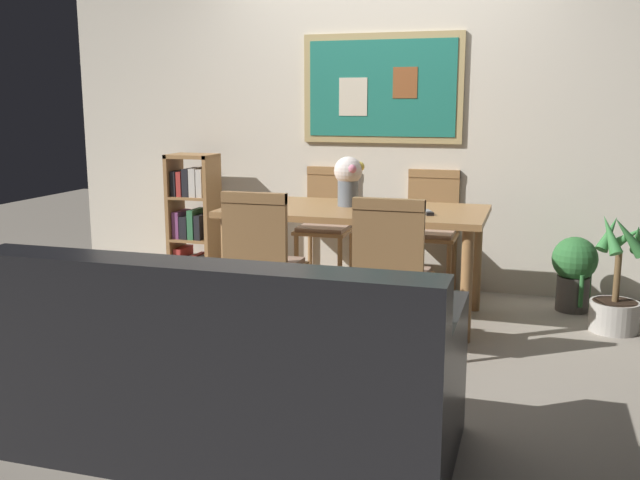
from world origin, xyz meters
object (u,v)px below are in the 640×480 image
(dining_table, at_px, (355,221))
(dining_chair_near_left, at_px, (261,255))
(tv_remote, at_px, (428,212))
(leather_couch, at_px, (227,377))
(bookshelf, at_px, (193,220))
(dining_chair_near_right, at_px, (391,265))
(flower_vase, at_px, (348,177))
(dining_chair_far_right, at_px, (431,221))
(potted_ivy, at_px, (574,269))
(dining_chair_far_left, at_px, (327,216))
(potted_palm, at_px, (616,291))

(dining_table, relative_size, dining_chair_near_left, 1.85)
(dining_table, bearing_deg, tv_remote, -12.79)
(leather_couch, distance_m, bookshelf, 2.91)
(dining_chair_near_right, distance_m, dining_chair_near_left, 0.77)
(leather_couch, bearing_deg, bookshelf, 119.49)
(leather_couch, height_order, tv_remote, leather_couch)
(flower_vase, bearing_deg, leather_couch, -88.91)
(dining_chair_near_right, height_order, bookshelf, bookshelf)
(tv_remote, bearing_deg, leather_couch, -105.55)
(dining_chair_far_right, relative_size, tv_remote, 5.65)
(dining_table, xyz_separation_m, dining_chair_far_right, (0.39, 0.74, -0.10))
(dining_chair_far_right, distance_m, potted_ivy, 1.06)
(leather_couch, bearing_deg, flower_vase, 91.09)
(leather_couch, distance_m, flower_vase, 2.14)
(dining_chair_far_left, distance_m, dining_chair_near_right, 1.69)
(leather_couch, bearing_deg, dining_chair_far_left, 97.88)
(potted_palm, bearing_deg, leather_couch, -128.23)
(dining_table, xyz_separation_m, dining_chair_near_left, (-0.37, -0.72, -0.10))
(flower_vase, relative_size, tv_remote, 2.04)
(dining_chair_far_right, height_order, dining_chair_near_left, same)
(tv_remote, bearing_deg, potted_ivy, 35.24)
(dining_table, relative_size, dining_chair_far_left, 1.85)
(dining_chair_near_left, relative_size, flower_vase, 2.77)
(potted_palm, bearing_deg, tv_remote, -167.77)
(dining_chair_near_left, bearing_deg, dining_chair_far_right, 62.39)
(dining_chair_far_right, bearing_deg, dining_table, -117.80)
(dining_chair_near_left, bearing_deg, flower_vase, 69.15)
(dining_chair_near_right, bearing_deg, leather_couch, -109.15)
(dining_chair_far_left, bearing_deg, dining_chair_far_right, 0.67)
(dining_table, distance_m, flower_vase, 0.30)
(potted_ivy, bearing_deg, bookshelf, 179.57)
(potted_palm, distance_m, tv_remote, 1.26)
(dining_chair_far_left, xyz_separation_m, potted_palm, (2.04, -0.60, -0.28))
(potted_palm, bearing_deg, dining_chair_near_left, -156.88)
(dining_table, bearing_deg, dining_chair_far_left, 118.78)
(dining_chair_far_left, height_order, leather_couch, dining_chair_far_left)
(dining_chair_far_right, height_order, dining_chair_far_left, same)
(potted_palm, relative_size, flower_vase, 2.30)
(potted_ivy, height_order, potted_palm, potted_palm)
(leather_couch, relative_size, tv_remote, 11.17)
(dining_chair_far_right, relative_size, dining_chair_near_right, 1.00)
(potted_ivy, xyz_separation_m, flower_vase, (-1.47, -0.45, 0.63))
(dining_chair_far_left, bearing_deg, potted_ivy, -6.36)
(leather_couch, relative_size, bookshelf, 1.79)
(potted_ivy, relative_size, tv_remote, 3.17)
(dining_chair_far_right, bearing_deg, leather_couch, -98.82)
(dining_chair_far_left, relative_size, leather_couch, 0.51)
(dining_chair_near_left, height_order, tv_remote, dining_chair_near_left)
(bookshelf, bearing_deg, dining_chair_far_left, 9.66)
(dining_chair_near_left, bearing_deg, potted_ivy, 35.23)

